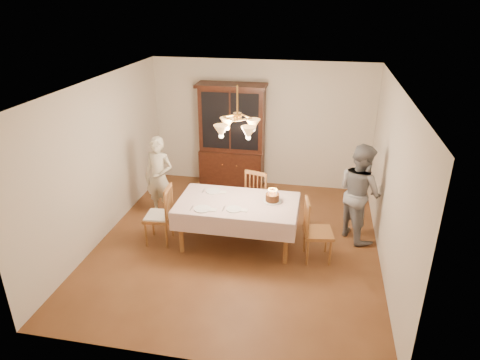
% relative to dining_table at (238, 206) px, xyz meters
% --- Properties ---
extents(ground, '(5.00, 5.00, 0.00)m').
position_rel_dining_table_xyz_m(ground, '(0.00, 0.00, -0.68)').
color(ground, '#583119').
rests_on(ground, ground).
extents(room_shell, '(5.00, 5.00, 5.00)m').
position_rel_dining_table_xyz_m(room_shell, '(0.00, 0.00, 0.90)').
color(room_shell, white).
rests_on(room_shell, ground).
extents(dining_table, '(1.90, 1.10, 0.76)m').
position_rel_dining_table_xyz_m(dining_table, '(0.00, 0.00, 0.00)').
color(dining_table, brown).
rests_on(dining_table, ground).
extents(china_hutch, '(1.38, 0.54, 2.16)m').
position_rel_dining_table_xyz_m(china_hutch, '(-0.57, 2.25, 0.36)').
color(china_hutch, black).
rests_on(china_hutch, ground).
extents(chair_far_side, '(0.53, 0.52, 1.00)m').
position_rel_dining_table_xyz_m(chair_far_side, '(0.22, 0.88, -0.24)').
color(chair_far_side, brown).
rests_on(chair_far_side, ground).
extents(chair_left_end, '(0.45, 0.47, 1.00)m').
position_rel_dining_table_xyz_m(chair_left_end, '(-1.27, -0.18, -0.23)').
color(chair_left_end, brown).
rests_on(chair_left_end, ground).
extents(chair_right_end, '(0.49, 0.51, 1.00)m').
position_rel_dining_table_xyz_m(chair_right_end, '(1.27, -0.19, -0.24)').
color(chair_right_end, brown).
rests_on(chair_right_end, ground).
extents(elderly_woman, '(0.59, 0.44, 1.50)m').
position_rel_dining_table_xyz_m(elderly_woman, '(-1.58, 0.70, 0.07)').
color(elderly_woman, beige).
rests_on(elderly_woman, ground).
extents(adult_in_grey, '(0.96, 1.01, 1.64)m').
position_rel_dining_table_xyz_m(adult_in_grey, '(1.90, 0.60, 0.14)').
color(adult_in_grey, slate).
rests_on(adult_in_grey, ground).
extents(birthday_cake, '(0.30, 0.30, 0.21)m').
position_rel_dining_table_xyz_m(birthday_cake, '(0.54, 0.12, 0.14)').
color(birthday_cake, white).
rests_on(birthday_cake, dining_table).
extents(place_setting_near_left, '(0.41, 0.26, 0.02)m').
position_rel_dining_table_xyz_m(place_setting_near_left, '(-0.47, -0.35, 0.08)').
color(place_setting_near_left, white).
rests_on(place_setting_near_left, dining_table).
extents(place_setting_near_right, '(0.38, 0.24, 0.02)m').
position_rel_dining_table_xyz_m(place_setting_near_right, '(0.01, -0.27, 0.08)').
color(place_setting_near_right, white).
rests_on(place_setting_near_right, dining_table).
extents(place_setting_far_left, '(0.39, 0.25, 0.02)m').
position_rel_dining_table_xyz_m(place_setting_far_left, '(-0.46, 0.29, 0.08)').
color(place_setting_far_left, white).
rests_on(place_setting_far_left, dining_table).
extents(chandelier, '(0.62, 0.62, 0.73)m').
position_rel_dining_table_xyz_m(chandelier, '(-0.00, -0.00, 1.29)').
color(chandelier, '#BF8C3F').
rests_on(chandelier, ground).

